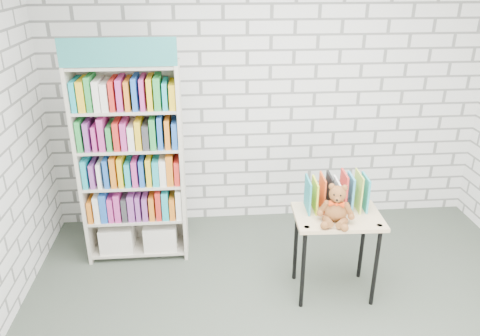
{
  "coord_description": "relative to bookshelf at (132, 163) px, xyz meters",
  "views": [
    {
      "loc": [
        -0.69,
        -2.62,
        2.6
      ],
      "look_at": [
        -0.39,
        0.95,
        1.04
      ],
      "focal_mm": 35.0,
      "sensor_mm": 36.0,
      "label": 1
    }
  ],
  "objects": [
    {
      "name": "room_shell",
      "position": [
        1.34,
        -1.36,
        0.83
      ],
      "size": [
        4.52,
        4.02,
        2.81
      ],
      "color": "silver",
      "rests_on": "ground"
    },
    {
      "name": "teddy_bear",
      "position": [
        1.66,
        -0.85,
        -0.07
      ],
      "size": [
        0.29,
        0.28,
        0.31
      ],
      "color": "brown",
      "rests_on": "display_table"
    },
    {
      "name": "display_table",
      "position": [
        1.71,
        -0.75,
        -0.31
      ],
      "size": [
        0.71,
        0.51,
        0.75
      ],
      "color": "tan",
      "rests_on": "ground"
    },
    {
      "name": "bookshelf",
      "position": [
        0.0,
        0.0,
        0.0
      ],
      "size": [
        0.93,
        0.36,
        2.09
      ],
      "color": "beige",
      "rests_on": "ground"
    },
    {
      "name": "table_books",
      "position": [
        1.72,
        -0.63,
        -0.06
      ],
      "size": [
        0.49,
        0.23,
        0.29
      ],
      "color": "teal",
      "rests_on": "display_table"
    }
  ]
}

